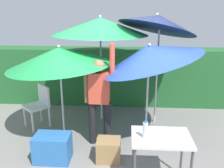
{
  "coord_description": "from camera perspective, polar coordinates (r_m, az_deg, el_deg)",
  "views": [
    {
      "loc": [
        0.28,
        -4.01,
        2.42
      ],
      "look_at": [
        0.0,
        0.3,
        1.1
      ],
      "focal_mm": 39.03,
      "sensor_mm": 36.0,
      "label": 1
    }
  ],
  "objects": [
    {
      "name": "umbrella_yellow",
      "position": [
        5.18,
        -2.73,
        13.35
      ],
      "size": [
        2.0,
        2.0,
        2.31
      ],
      "color": "silver",
      "rests_on": "ground_plane"
    },
    {
      "name": "person_vendor",
      "position": [
        4.37,
        -2.95,
        -2.9
      ],
      "size": [
        0.55,
        0.23,
        1.88
      ],
      "color": "black",
      "rests_on": "ground_plane"
    },
    {
      "name": "umbrella_rainbow",
      "position": [
        4.38,
        8.69,
        6.89
      ],
      "size": [
        1.87,
        1.85,
        2.1
      ],
      "color": "silver",
      "rests_on": "ground_plane"
    },
    {
      "name": "umbrella_navy",
      "position": [
        5.14,
        10.79,
        13.98
      ],
      "size": [
        1.68,
        1.63,
        2.62
      ],
      "color": "silver",
      "rests_on": "ground_plane"
    },
    {
      "name": "cooler_box",
      "position": [
        4.29,
        -13.73,
        -14.3
      ],
      "size": [
        0.59,
        0.39,
        0.46
      ],
      "primitive_type": "cube",
      "color": "#2D6BB7",
      "rests_on": "ground_plane"
    },
    {
      "name": "crate_cardboard",
      "position": [
        4.2,
        -0.79,
        -15.17
      ],
      "size": [
        0.39,
        0.35,
        0.37
      ],
      "primitive_type": "cube",
      "color": "#9E7A4C",
      "rests_on": "ground_plane"
    },
    {
      "name": "chair_plastic",
      "position": [
        5.42,
        -16.73,
        -4.39
      ],
      "size": [
        0.62,
        0.62,
        0.89
      ],
      "color": "silver",
      "rests_on": "ground_plane"
    },
    {
      "name": "folding_table",
      "position": [
        3.47,
        11.39,
        -13.38
      ],
      "size": [
        0.8,
        0.6,
        0.78
      ],
      "color": "#4C4C51",
      "rests_on": "ground_plane"
    },
    {
      "name": "ground_plane",
      "position": [
        4.69,
        -0.24,
        -14.05
      ],
      "size": [
        24.0,
        24.0,
        0.0
      ],
      "primitive_type": "plane",
      "color": "gray"
    },
    {
      "name": "hedge_row",
      "position": [
        6.47,
        1.11,
        1.89
      ],
      "size": [
        8.0,
        0.7,
        1.47
      ],
      "primitive_type": "cube",
      "color": "#23602D",
      "rests_on": "ground_plane"
    },
    {
      "name": "umbrella_orange",
      "position": [
        4.64,
        -12.24,
        6.3
      ],
      "size": [
        1.99,
        1.97,
        1.84
      ],
      "color": "silver",
      "rests_on": "ground_plane"
    },
    {
      "name": "bottle_water",
      "position": [
        3.3,
        7.8,
        -10.61
      ],
      "size": [
        0.07,
        0.07,
        0.24
      ],
      "color": "silver",
      "rests_on": "folding_table"
    }
  ]
}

